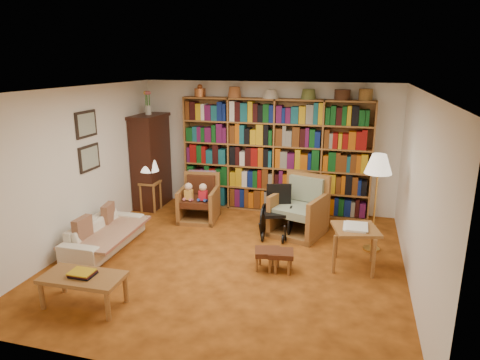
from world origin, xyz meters
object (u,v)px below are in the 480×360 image
(side_table_lamp, at_px, (150,190))
(armchair_sage, at_px, (299,211))
(footstool_a, at_px, (268,253))
(coffee_table, at_px, (83,279))
(armchair_leather, at_px, (200,200))
(side_table_papers, at_px, (355,234))
(sofa, at_px, (104,234))
(wheelchair, at_px, (277,213))
(footstool_b, at_px, (281,255))
(floor_lamp, at_px, (378,168))

(side_table_lamp, relative_size, armchair_sage, 0.56)
(armchair_sage, bearing_deg, side_table_lamp, 173.52)
(footstool_a, bearing_deg, coffee_table, -142.37)
(armchair_leather, height_order, side_table_papers, armchair_leather)
(sofa, height_order, armchair_leather, armchair_leather)
(armchair_sage, relative_size, side_table_papers, 1.44)
(sofa, relative_size, wheelchair, 1.81)
(side_table_lamp, distance_m, coffee_table, 3.45)
(wheelchair, bearing_deg, side_table_lamp, 167.98)
(wheelchair, xyz_separation_m, coffee_table, (-1.84, -2.80, -0.04))
(armchair_sage, distance_m, footstool_b, 1.52)
(floor_lamp, bearing_deg, side_table_lamp, 169.61)
(sofa, bearing_deg, floor_lamp, -76.75)
(armchair_sage, bearing_deg, wheelchair, -147.04)
(wheelchair, height_order, coffee_table, wheelchair)
(footstool_a, bearing_deg, footstool_b, 2.97)
(armchair_leather, bearing_deg, side_table_lamp, 170.75)
(footstool_a, bearing_deg, side_table_lamp, 145.97)
(coffee_table, bearing_deg, footstool_a, 37.63)
(side_table_papers, relative_size, footstool_b, 1.85)
(side_table_lamp, distance_m, footstool_b, 3.47)
(armchair_sage, xyz_separation_m, floor_lamp, (1.21, -0.43, 0.95))
(armchair_leather, bearing_deg, footstool_b, -42.41)
(wheelchair, distance_m, footstool_a, 1.31)
(armchair_sage, height_order, coffee_table, armchair_sage)
(armchair_leather, height_order, coffee_table, armchair_leather)
(side_table_lamp, bearing_deg, armchair_leather, -9.25)
(armchair_sage, distance_m, wheelchair, 0.41)
(sofa, distance_m, floor_lamp, 4.36)
(floor_lamp, xyz_separation_m, coffee_table, (-3.39, -2.59, -0.98))
(coffee_table, bearing_deg, side_table_papers, 31.33)
(wheelchair, relative_size, side_table_papers, 1.18)
(side_table_lamp, bearing_deg, coffee_table, -76.53)
(footstool_b, relative_size, coffee_table, 0.40)
(armchair_leather, distance_m, coffee_table, 3.19)
(sofa, height_order, coffee_table, sofa)
(wheelchair, relative_size, floor_lamp, 0.56)
(side_table_lamp, bearing_deg, floor_lamp, -10.39)
(footstool_b, bearing_deg, armchair_leather, 137.59)
(sofa, height_order, wheelchair, wheelchair)
(sofa, distance_m, coffee_table, 1.71)
(armchair_leather, relative_size, armchair_sage, 0.83)
(armchair_leather, distance_m, footstool_b, 2.48)
(wheelchair, bearing_deg, floor_lamp, -7.57)
(side_table_papers, bearing_deg, coffee_table, -148.67)
(side_table_lamp, xyz_separation_m, floor_lamp, (4.19, -0.77, 0.91))
(armchair_leather, bearing_deg, armchair_sage, -4.82)
(footstool_a, relative_size, footstool_b, 1.06)
(armchair_leather, distance_m, floor_lamp, 3.29)
(floor_lamp, bearing_deg, coffee_table, -142.61)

